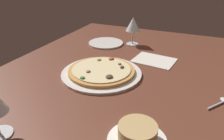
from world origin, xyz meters
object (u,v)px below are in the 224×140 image
object	(u,v)px
wine_glass_far	(133,25)
paper_menu	(154,60)
spoon	(223,102)
pizza_main	(101,72)
ramekin_on_saucer	(137,135)
side_plate	(106,43)

from	to	relation	value
wine_glass_far	paper_menu	distance (cm)	27.33
paper_menu	spoon	bearing A→B (deg)	56.01
pizza_main	spoon	world-z (taller)	pizza_main
ramekin_on_saucer	side_plate	bearing A→B (deg)	-148.92
pizza_main	spoon	xyz separation A→B (cm)	(2.31, 46.83, -0.70)
side_plate	paper_menu	world-z (taller)	side_plate
pizza_main	wine_glass_far	world-z (taller)	wine_glass_far
wine_glass_far	side_plate	size ratio (longest dim) A/B	0.79
wine_glass_far	paper_menu	world-z (taller)	wine_glass_far
paper_menu	spoon	size ratio (longest dim) A/B	1.87
ramekin_on_saucer	spoon	bearing A→B (deg)	144.26
ramekin_on_saucer	pizza_main	bearing A→B (deg)	-140.50
pizza_main	paper_menu	distance (cm)	28.90
side_plate	wine_glass_far	bearing A→B (deg)	110.98
ramekin_on_saucer	side_plate	world-z (taller)	ramekin_on_saucer
pizza_main	spoon	distance (cm)	46.89
paper_menu	spoon	distance (cm)	39.67
pizza_main	paper_menu	xyz separation A→B (cm)	(-23.54, 16.74, -1.01)
pizza_main	side_plate	distance (cm)	39.05
pizza_main	spoon	bearing A→B (deg)	87.18
pizza_main	side_plate	bearing A→B (deg)	-157.70
ramekin_on_saucer	wine_glass_far	bearing A→B (deg)	-160.03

